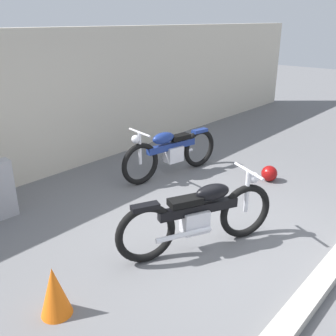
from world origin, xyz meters
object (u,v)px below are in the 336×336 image
(helmet, at_px, (269,173))
(motorcycle_blue, at_px, (171,151))
(motorcycle_black, at_px, (200,215))
(traffic_cone, at_px, (54,291))

(helmet, distance_m, motorcycle_blue, 1.87)
(motorcycle_black, relative_size, motorcycle_blue, 0.93)
(helmet, xyz_separation_m, motorcycle_black, (-2.62, -0.35, 0.33))
(helmet, xyz_separation_m, motorcycle_blue, (-0.97, 1.56, 0.33))
(traffic_cone, bearing_deg, motorcycle_blue, 23.47)
(motorcycle_black, distance_m, motorcycle_blue, 2.52)
(motorcycle_black, bearing_deg, traffic_cone, -165.74)
(helmet, height_order, traffic_cone, traffic_cone)
(traffic_cone, relative_size, motorcycle_blue, 0.25)
(motorcycle_black, height_order, motorcycle_blue, motorcycle_black)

